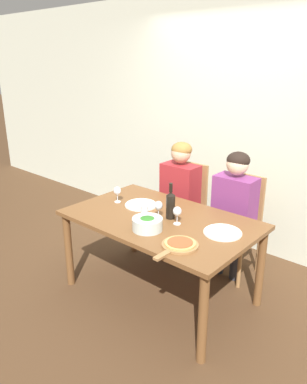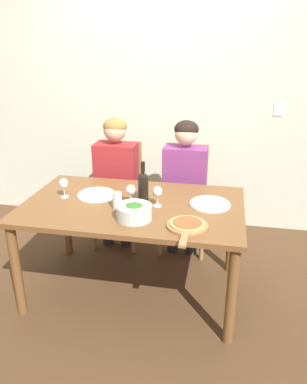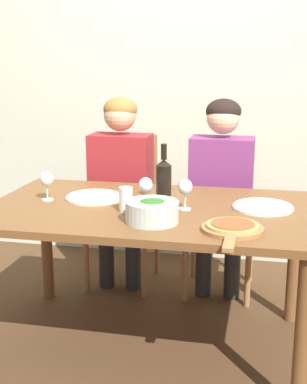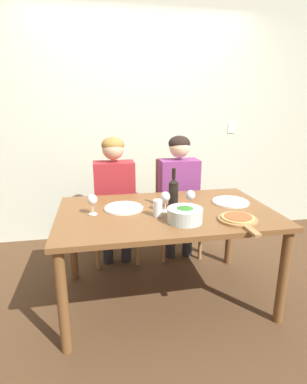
% 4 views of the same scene
% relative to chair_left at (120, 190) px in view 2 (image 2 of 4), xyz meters
% --- Properties ---
extents(ground_plane, '(40.00, 40.00, 0.00)m').
position_rel_chair_left_xyz_m(ground_plane, '(0.34, -0.82, -0.52)').
color(ground_plane, '#4C331E').
extents(back_wall, '(10.00, 0.06, 2.70)m').
position_rel_chair_left_xyz_m(back_wall, '(0.34, 0.54, 0.83)').
color(back_wall, beige).
rests_on(back_wall, ground).
extents(dining_table, '(1.59, 0.98, 0.75)m').
position_rel_chair_left_xyz_m(dining_table, '(0.34, -0.82, 0.14)').
color(dining_table, brown).
rests_on(dining_table, ground).
extents(chair_left, '(0.42, 0.42, 0.97)m').
position_rel_chair_left_xyz_m(chair_left, '(0.00, 0.00, 0.00)').
color(chair_left, '#9E7042').
rests_on(chair_left, ground).
extents(chair_right, '(0.42, 0.42, 0.97)m').
position_rel_chair_left_xyz_m(chair_right, '(0.63, 0.00, 0.00)').
color(chair_right, '#9E7042').
rests_on(chair_right, ground).
extents(person_woman, '(0.47, 0.51, 1.23)m').
position_rel_chair_left_xyz_m(person_woman, '(-0.00, -0.12, 0.22)').
color(person_woman, '#28282D').
rests_on(person_woman, ground).
extents(person_man, '(0.47, 0.51, 1.23)m').
position_rel_chair_left_xyz_m(person_man, '(0.63, -0.12, 0.22)').
color(person_man, '#28282D').
rests_on(person_man, ground).
extents(wine_bottle, '(0.08, 0.08, 0.31)m').
position_rel_chair_left_xyz_m(wine_bottle, '(0.41, -0.77, 0.35)').
color(wine_bottle, black).
rests_on(wine_bottle, dining_table).
extents(broccoli_bowl, '(0.24, 0.24, 0.11)m').
position_rel_chair_left_xyz_m(broccoli_bowl, '(0.41, -1.06, 0.28)').
color(broccoli_bowl, silver).
rests_on(broccoli_bowl, dining_table).
extents(dinner_plate_left, '(0.29, 0.29, 0.02)m').
position_rel_chair_left_xyz_m(dinner_plate_left, '(0.03, -0.73, 0.24)').
color(dinner_plate_left, silver).
rests_on(dinner_plate_left, dining_table).
extents(dinner_plate_right, '(0.29, 0.29, 0.02)m').
position_rel_chair_left_xyz_m(dinner_plate_right, '(0.89, -0.74, 0.24)').
color(dinner_plate_right, silver).
rests_on(dinner_plate_right, dining_table).
extents(pizza_on_board, '(0.26, 0.40, 0.04)m').
position_rel_chair_left_xyz_m(pizza_on_board, '(0.77, -1.13, 0.25)').
color(pizza_on_board, '#9E7042').
rests_on(pizza_on_board, dining_table).
extents(wine_glass_left, '(0.07, 0.07, 0.15)m').
position_rel_chair_left_xyz_m(wine_glass_left, '(-0.20, -0.80, 0.33)').
color(wine_glass_left, silver).
rests_on(wine_glass_left, dining_table).
extents(wine_glass_right, '(0.07, 0.07, 0.15)m').
position_rel_chair_left_xyz_m(wine_glass_right, '(0.52, -0.83, 0.33)').
color(wine_glass_right, silver).
rests_on(wine_glass_right, dining_table).
extents(wine_glass_centre, '(0.07, 0.07, 0.15)m').
position_rel_chair_left_xyz_m(wine_glass_centre, '(0.33, -0.83, 0.33)').
color(wine_glass_centre, silver).
rests_on(wine_glass_centre, dining_table).
extents(water_tumbler, '(0.07, 0.07, 0.12)m').
position_rel_chair_left_xyz_m(water_tumbler, '(0.25, -0.93, 0.29)').
color(water_tumbler, silver).
rests_on(water_tumbler, dining_table).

